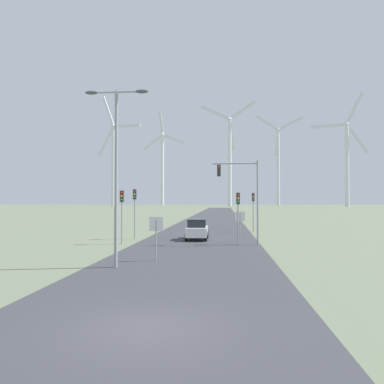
% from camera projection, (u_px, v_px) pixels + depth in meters
% --- Properties ---
extents(ground_plane, '(600.00, 600.00, 0.00)m').
position_uv_depth(ground_plane, '(145.00, 327.00, 10.23)').
color(ground_plane, '#667056').
extents(road_surface, '(10.00, 240.00, 0.01)m').
position_uv_depth(road_surface, '(210.00, 223.00, 58.04)').
color(road_surface, '#38383D').
rests_on(road_surface, ground).
extents(streetlamp, '(3.39, 0.32, 9.24)m').
position_uv_depth(streetlamp, '(116.00, 154.00, 19.47)').
color(streetlamp, '#93999E').
rests_on(streetlamp, ground).
extents(stop_sign_near, '(0.81, 0.07, 2.53)m').
position_uv_depth(stop_sign_near, '(156.00, 230.00, 21.44)').
color(stop_sign_near, '#93999E').
rests_on(stop_sign_near, ground).
extents(stop_sign_far, '(0.81, 0.07, 2.53)m').
position_uv_depth(stop_sign_far, '(240.00, 221.00, 31.36)').
color(stop_sign_far, '#93999E').
rests_on(stop_sign_far, ground).
extents(traffic_light_post_near_left, '(0.28, 0.34, 4.25)m').
position_uv_depth(traffic_light_post_near_left, '(122.00, 205.00, 29.65)').
color(traffic_light_post_near_left, '#93999E').
rests_on(traffic_light_post_near_left, ground).
extents(traffic_light_post_near_right, '(0.28, 0.34, 4.08)m').
position_uv_depth(traffic_light_post_near_right, '(238.00, 207.00, 29.49)').
color(traffic_light_post_near_right, '#93999E').
rests_on(traffic_light_post_near_right, ground).
extents(traffic_light_post_mid_left, '(0.28, 0.34, 4.47)m').
position_uv_depth(traffic_light_post_mid_left, '(135.00, 203.00, 33.48)').
color(traffic_light_post_mid_left, '#93999E').
rests_on(traffic_light_post_mid_left, ground).
extents(traffic_light_post_mid_right, '(0.28, 0.34, 4.29)m').
position_uv_depth(traffic_light_post_mid_right, '(253.00, 203.00, 40.90)').
color(traffic_light_post_mid_right, '#93999E').
rests_on(traffic_light_post_mid_right, ground).
extents(traffic_light_mast_overhead, '(3.60, 0.35, 6.61)m').
position_uv_depth(traffic_light_mast_overhead, '(243.00, 186.00, 29.14)').
color(traffic_light_mast_overhead, '#93999E').
rests_on(traffic_light_mast_overhead, ground).
extents(car_approaching, '(1.90, 4.14, 1.83)m').
position_uv_depth(car_approaching, '(197.00, 229.00, 33.07)').
color(car_approaching, white).
rests_on(car_approaching, ground).
extents(wind_turbine_far_left, '(30.84, 16.55, 68.76)m').
position_uv_depth(wind_turbine_far_left, '(113.00, 157.00, 228.21)').
color(wind_turbine_far_left, silver).
rests_on(wind_turbine_far_left, ground).
extents(wind_turbine_left, '(29.60, 4.20, 66.71)m').
position_uv_depth(wind_turbine_left, '(162.00, 163.00, 263.04)').
color(wind_turbine_left, silver).
rests_on(wind_turbine_left, ground).
extents(wind_turbine_center, '(33.37, 4.80, 64.12)m').
position_uv_depth(wind_turbine_center, '(230.00, 154.00, 224.51)').
color(wind_turbine_center, silver).
rests_on(wind_turbine_center, ground).
extents(wind_turbine_right, '(33.13, 6.51, 65.61)m').
position_uv_depth(wind_turbine_right, '(278.00, 160.00, 266.44)').
color(wind_turbine_right, silver).
rests_on(wind_turbine_right, ground).
extents(wind_turbine_far_right, '(31.46, 2.60, 64.30)m').
position_uv_depth(wind_turbine_far_right, '(347.00, 156.00, 209.13)').
color(wind_turbine_far_right, silver).
rests_on(wind_turbine_far_right, ground).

